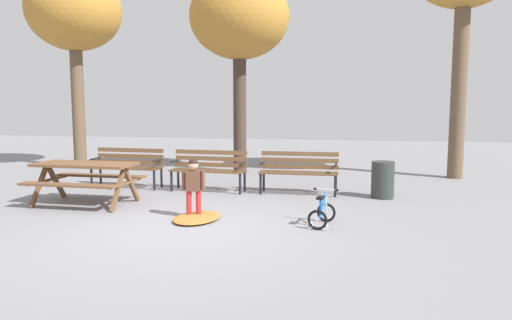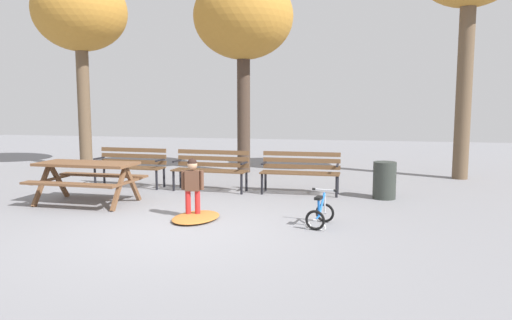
% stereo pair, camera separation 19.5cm
% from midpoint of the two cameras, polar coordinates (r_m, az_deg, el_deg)
% --- Properties ---
extents(ground, '(36.00, 36.00, 0.00)m').
position_cam_midpoint_polar(ground, '(7.15, -9.89, -8.27)').
color(ground, gray).
extents(picnic_table, '(1.82, 1.37, 0.79)m').
position_cam_midpoint_polar(picnic_table, '(9.29, -20.25, -1.39)').
color(picnic_table, brown).
rests_on(picnic_table, ground).
extents(park_bench_far_left, '(1.62, 0.53, 0.85)m').
position_cam_midpoint_polar(park_bench_far_left, '(10.96, -15.52, -0.47)').
color(park_bench_far_left, brown).
rests_on(park_bench_far_left, ground).
extents(park_bench_left, '(1.62, 0.53, 0.85)m').
position_cam_midpoint_polar(park_bench_left, '(10.16, -6.16, -0.82)').
color(park_bench_left, brown).
rests_on(park_bench_left, ground).
extents(park_bench_right, '(1.60, 0.46, 0.85)m').
position_cam_midpoint_polar(park_bench_right, '(9.82, 4.56, -1.06)').
color(park_bench_right, brown).
rests_on(park_bench_right, ground).
extents(child_standing, '(0.36, 0.20, 0.97)m').
position_cam_midpoint_polar(child_standing, '(7.76, -8.18, -2.81)').
color(child_standing, red).
rests_on(child_standing, ground).
extents(kids_bicycle, '(0.45, 0.61, 0.54)m').
position_cam_midpoint_polar(kids_bicycle, '(7.31, 7.10, -6.26)').
color(kids_bicycle, black).
rests_on(kids_bicycle, ground).
extents(leaf_pile, '(0.81, 1.07, 0.07)m').
position_cam_midpoint_polar(leaf_pile, '(7.74, -7.74, -6.80)').
color(leaf_pile, '#B26B2D').
rests_on(leaf_pile, ground).
extents(trash_bin, '(0.44, 0.44, 0.72)m').
position_cam_midpoint_polar(trash_bin, '(9.64, 14.30, -2.30)').
color(trash_bin, '#2D332D').
rests_on(trash_bin, ground).
extents(tree_far_left, '(2.60, 2.60, 5.51)m').
position_cam_midpoint_polar(tree_far_left, '(14.84, -21.21, 15.97)').
color(tree_far_left, brown).
rests_on(tree_far_left, ground).
extents(tree_left, '(2.60, 2.60, 5.18)m').
position_cam_midpoint_polar(tree_left, '(12.97, -2.44, 16.43)').
color(tree_left, '#423328').
rests_on(tree_left, ground).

